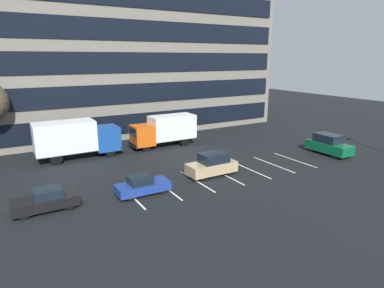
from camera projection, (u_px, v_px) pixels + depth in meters
name	position (u px, v px, depth m)	size (l,w,h in m)	color
ground_plane	(198.00, 161.00, 31.71)	(120.00, 120.00, 0.00)	black
office_building	(129.00, 63.00, 44.37)	(39.98, 12.38, 18.00)	slate
lot_markings	(225.00, 175.00, 28.02)	(16.94, 5.40, 0.01)	silver
box_truck_blue	(76.00, 138.00, 32.19)	(8.15, 2.70, 3.78)	#194799
box_truck_orange	(165.00, 129.00, 36.81)	(7.39, 2.45, 3.42)	#D85914
suv_tan	(212.00, 165.00, 27.78)	(4.27, 1.81, 1.93)	tan
suv_forest	(329.00, 145.00, 33.96)	(1.95, 4.60, 2.08)	#0C5933
sedan_navy	(142.00, 186.00, 23.99)	(3.90, 1.63, 1.40)	navy
sedan_black	(46.00, 200.00, 21.44)	(4.12, 1.72, 1.47)	black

